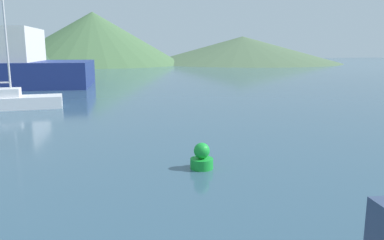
{
  "coord_description": "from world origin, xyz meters",
  "views": [
    {
      "loc": [
        -4.42,
        1.66,
        3.75
      ],
      "look_at": [
        0.31,
        14.0,
        1.2
      ],
      "focal_mm": 35.0,
      "sensor_mm": 36.0,
      "label": 1
    }
  ],
  "objects": [
    {
      "name": "hill_far_east",
      "position": [
        42.55,
        88.06,
        3.34
      ],
      "size": [
        48.98,
        48.98,
        6.68
      ],
      "color": "#4C6647",
      "rests_on": "ground_plane"
    },
    {
      "name": "hill_east",
      "position": [
        5.91,
        92.36,
        5.96
      ],
      "size": [
        41.5,
        41.5,
        11.92
      ],
      "color": "#476B42",
      "rests_on": "ground_plane"
    },
    {
      "name": "sailboat_inner",
      "position": [
        -7.19,
        27.42,
        0.53
      ],
      "size": [
        7.1,
        2.28,
        11.05
      ],
      "rotation": [
        0.0,
        0.0,
        -0.06
      ],
      "color": "silver",
      "rests_on": "ground_plane"
    },
    {
      "name": "buoy_marker",
      "position": [
        -0.08,
        12.14,
        0.34
      ],
      "size": [
        0.72,
        0.72,
        0.83
      ],
      "color": "green",
      "rests_on": "ground_plane"
    }
  ]
}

